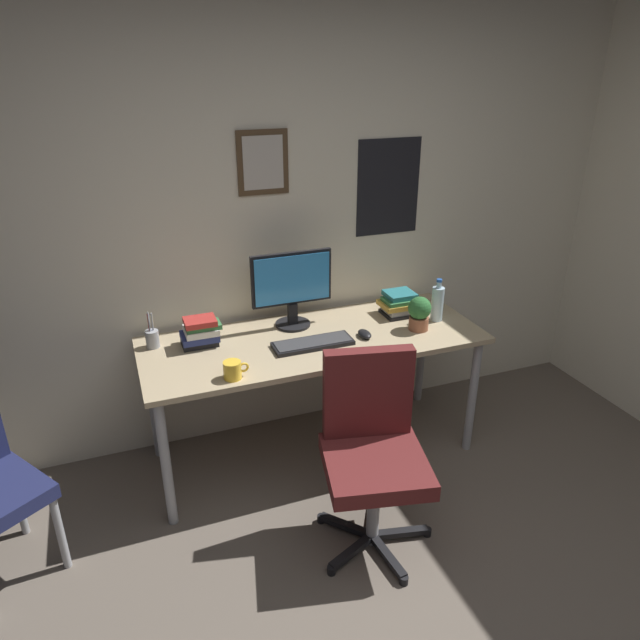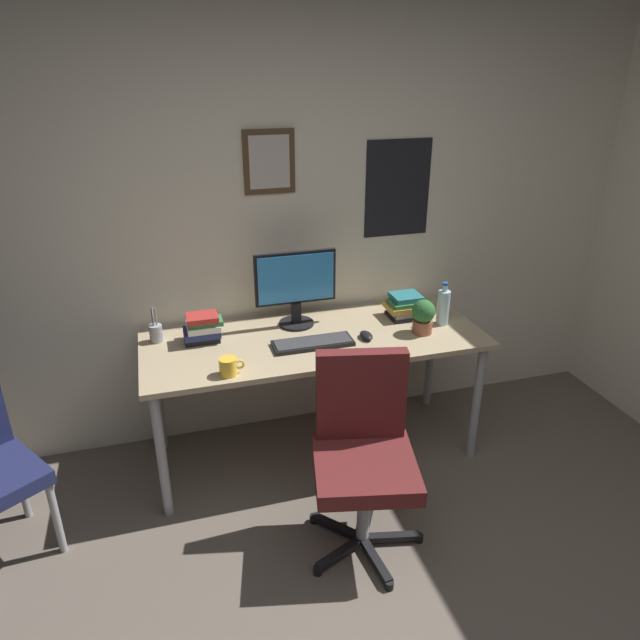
{
  "view_description": "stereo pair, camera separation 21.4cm",
  "coord_description": "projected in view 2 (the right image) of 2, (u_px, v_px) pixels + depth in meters",
  "views": [
    {
      "loc": [
        -0.96,
        -0.98,
        2.17
      ],
      "look_at": [
        0.02,
        1.61,
        0.91
      ],
      "focal_mm": 32.76,
      "sensor_mm": 36.0,
      "label": 1
    },
    {
      "loc": [
        -0.75,
        -1.04,
        2.17
      ],
      "look_at": [
        0.02,
        1.61,
        0.91
      ],
      "focal_mm": 32.76,
      "sensor_mm": 36.0,
      "label": 2
    }
  ],
  "objects": [
    {
      "name": "wall_back",
      "position": [
        290.0,
        221.0,
        3.34
      ],
      "size": [
        4.4,
        0.1,
        2.6
      ],
      "color": "beige",
      "rests_on": "ground_plane"
    },
    {
      "name": "desk",
      "position": [
        315.0,
        350.0,
        3.22
      ],
      "size": [
        1.86,
        0.71,
        0.76
      ],
      "color": "tan",
      "rests_on": "ground_plane"
    },
    {
      "name": "office_chair",
      "position": [
        363.0,
        445.0,
        2.69
      ],
      "size": [
        0.58,
        0.58,
        0.95
      ],
      "color": "#591E1E",
      "rests_on": "ground_plane"
    },
    {
      "name": "monitor",
      "position": [
        296.0,
        285.0,
        3.25
      ],
      "size": [
        0.46,
        0.2,
        0.43
      ],
      "color": "black",
      "rests_on": "desk"
    },
    {
      "name": "keyboard",
      "position": [
        313.0,
        343.0,
        3.1
      ],
      "size": [
        0.43,
        0.15,
        0.03
      ],
      "color": "black",
      "rests_on": "desk"
    },
    {
      "name": "computer_mouse",
      "position": [
        366.0,
        336.0,
        3.17
      ],
      "size": [
        0.06,
        0.11,
        0.04
      ],
      "color": "black",
      "rests_on": "desk"
    },
    {
      "name": "water_bottle",
      "position": [
        443.0,
        307.0,
        3.32
      ],
      "size": [
        0.07,
        0.07,
        0.25
      ],
      "color": "silver",
      "rests_on": "desk"
    },
    {
      "name": "coffee_mug_near",
      "position": [
        229.0,
        367.0,
        2.8
      ],
      "size": [
        0.12,
        0.09,
        0.09
      ],
      "color": "yellow",
      "rests_on": "desk"
    },
    {
      "name": "potted_plant",
      "position": [
        423.0,
        315.0,
        3.21
      ],
      "size": [
        0.13,
        0.13,
        0.2
      ],
      "color": "brown",
      "rests_on": "desk"
    },
    {
      "name": "pen_cup",
      "position": [
        156.0,
        332.0,
        3.13
      ],
      "size": [
        0.07,
        0.07,
        0.2
      ],
      "color": "#9EA0A5",
      "rests_on": "desk"
    },
    {
      "name": "book_stack_left",
      "position": [
        203.0,
        328.0,
        3.12
      ],
      "size": [
        0.21,
        0.16,
        0.16
      ],
      "color": "black",
      "rests_on": "desk"
    },
    {
      "name": "book_stack_right",
      "position": [
        405.0,
        306.0,
        3.42
      ],
      "size": [
        0.21,
        0.18,
        0.13
      ],
      "color": "black",
      "rests_on": "desk"
    }
  ]
}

